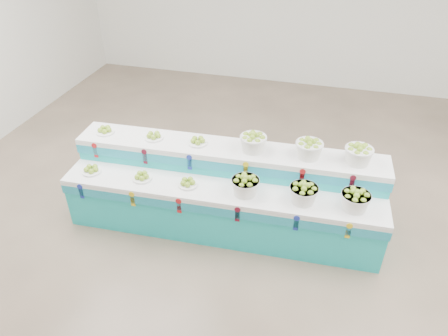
{
  "coord_description": "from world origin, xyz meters",
  "views": [
    {
      "loc": [
        0.47,
        -3.99,
        3.75
      ],
      "look_at": [
        -0.62,
        0.06,
        0.87
      ],
      "focal_mm": 33.52,
      "sensor_mm": 36.0,
      "label": 1
    }
  ],
  "objects": [
    {
      "name": "plate_lower_right",
      "position": [
        -1.01,
        -0.2,
        0.77
      ],
      "size": [
        0.25,
        0.25,
        0.09
      ],
      "primitive_type": "cylinder",
      "rotation": [
        0.0,
        0.0,
        0.04
      ],
      "color": "white",
      "rests_on": "display_stand"
    },
    {
      "name": "basket_upper_left",
      "position": [
        -0.32,
        0.32,
        1.14
      ],
      "size": [
        0.34,
        0.34,
        0.24
      ],
      "primitive_type": null,
      "rotation": [
        0.0,
        0.0,
        0.04
      ],
      "color": "silver",
      "rests_on": "display_stand"
    },
    {
      "name": "basket_upper_mid",
      "position": [
        0.35,
        0.35,
        1.14
      ],
      "size": [
        0.34,
        0.34,
        0.24
      ],
      "primitive_type": null,
      "rotation": [
        0.0,
        0.0,
        0.04
      ],
      "color": "silver",
      "rests_on": "display_stand"
    },
    {
      "name": "plate_lower_mid",
      "position": [
        -1.59,
        -0.22,
        0.77
      ],
      "size": [
        0.25,
        0.25,
        0.09
      ],
      "primitive_type": "cylinder",
      "rotation": [
        0.0,
        0.0,
        0.04
      ],
      "color": "white",
      "rests_on": "display_stand"
    },
    {
      "name": "basket_lower_left",
      "position": [
        -0.3,
        -0.17,
        0.84
      ],
      "size": [
        0.34,
        0.34,
        0.24
      ],
      "primitive_type": null,
      "rotation": [
        0.0,
        0.0,
        0.04
      ],
      "color": "silver",
      "rests_on": "display_stand"
    },
    {
      "name": "basket_lower_right",
      "position": [
        0.94,
        -0.11,
        0.84
      ],
      "size": [
        0.34,
        0.34,
        0.24
      ],
      "primitive_type": null,
      "rotation": [
        0.0,
        0.0,
        0.04
      ],
      "color": "silver",
      "rests_on": "display_stand"
    },
    {
      "name": "plate_upper_left",
      "position": [
        -2.29,
        0.24,
        1.07
      ],
      "size": [
        0.25,
        0.25,
        0.09
      ],
      "primitive_type": "cylinder",
      "rotation": [
        0.0,
        0.0,
        0.04
      ],
      "color": "white",
      "rests_on": "display_stand"
    },
    {
      "name": "plate_upper_mid",
      "position": [
        -1.61,
        0.27,
        1.07
      ],
      "size": [
        0.25,
        0.25,
        0.09
      ],
      "primitive_type": "cylinder",
      "rotation": [
        0.0,
        0.0,
        0.04
      ],
      "color": "white",
      "rests_on": "display_stand"
    },
    {
      "name": "ground",
      "position": [
        0.0,
        0.0,
        0.0
      ],
      "size": [
        10.0,
        10.0,
        0.0
      ],
      "primitive_type": "plane",
      "color": "brown",
      "rests_on": "ground"
    },
    {
      "name": "plate_lower_left",
      "position": [
        -2.27,
        -0.25,
        0.77
      ],
      "size": [
        0.25,
        0.25,
        0.09
      ],
      "primitive_type": "cylinder",
      "rotation": [
        0.0,
        0.0,
        0.04
      ],
      "color": "white",
      "rests_on": "display_stand"
    },
    {
      "name": "plate_upper_right",
      "position": [
        -1.03,
        0.29,
        1.07
      ],
      "size": [
        0.25,
        0.25,
        0.09
      ],
      "primitive_type": "cylinder",
      "rotation": [
        0.0,
        0.0,
        0.04
      ],
      "color": "white",
      "rests_on": "display_stand"
    },
    {
      "name": "basket_lower_mid",
      "position": [
        0.37,
        -0.14,
        0.84
      ],
      "size": [
        0.34,
        0.34,
        0.24
      ],
      "primitive_type": null,
      "rotation": [
        0.0,
        0.0,
        0.04
      ],
      "color": "silver",
      "rests_on": "display_stand"
    },
    {
      "name": "display_stand",
      "position": [
        -0.62,
        0.06,
        0.51
      ],
      "size": [
        3.98,
        1.18,
        1.02
      ],
      "primitive_type": null,
      "rotation": [
        0.0,
        0.0,
        0.04
      ],
      "color": "#1EBDC0",
      "rests_on": "ground"
    },
    {
      "name": "basket_upper_right",
      "position": [
        0.92,
        0.37,
        1.14
      ],
      "size": [
        0.34,
        0.34,
        0.24
      ],
      "primitive_type": null,
      "rotation": [
        0.0,
        0.0,
        0.04
      ],
      "color": "silver",
      "rests_on": "display_stand"
    }
  ]
}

